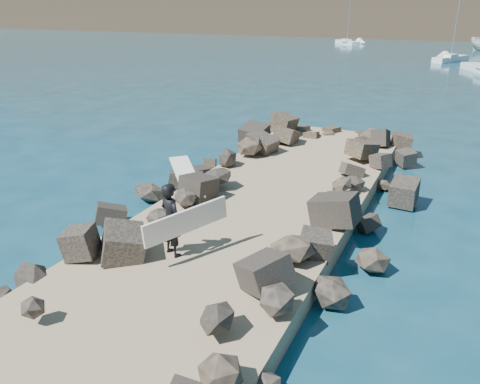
{
  "coord_description": "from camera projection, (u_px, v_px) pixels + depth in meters",
  "views": [
    {
      "loc": [
        5.44,
        -12.35,
        6.54
      ],
      "look_at": [
        0.0,
        -1.0,
        1.5
      ],
      "focal_mm": 35.0,
      "sensor_mm": 36.0,
      "label": 1
    }
  ],
  "objects": [
    {
      "name": "surfer_with_board",
      "position": [
        173.0,
        220.0,
        11.62
      ],
      "size": [
        1.43,
        2.18,
        1.93
      ],
      "color": "black",
      "rests_on": "jetty"
    },
    {
      "name": "riprap_right",
      "position": [
        331.0,
        251.0,
        12.35
      ],
      "size": [
        2.6,
        22.0,
        1.0
      ],
      "primitive_type": "cube",
      "color": "black",
      "rests_on": "ground"
    },
    {
      "name": "jetty",
      "position": [
        225.0,
        243.0,
        13.16
      ],
      "size": [
        6.0,
        26.0,
        0.6
      ],
      "primitive_type": "cube",
      "color": "#8C7759",
      "rests_on": "ground"
    },
    {
      "name": "surfboard_resting",
      "position": [
        187.0,
        180.0,
        15.82
      ],
      "size": [
        2.34,
        2.38,
        0.09
      ],
      "primitive_type": "cube",
      "rotation": [
        0.0,
        0.0,
        0.77
      ],
      "color": "white",
      "rests_on": "riprap_left"
    },
    {
      "name": "sailboat_e",
      "position": [
        347.0,
        42.0,
        82.82
      ],
      "size": [
        5.4,
        5.99,
        8.03
      ],
      "color": "white",
      "rests_on": "ground"
    },
    {
      "name": "ground",
      "position": [
        253.0,
        225.0,
        14.95
      ],
      "size": [
        800.0,
        800.0,
        0.0
      ],
      "primitive_type": "plane",
      "color": "#0F384C",
      "rests_on": "ground"
    },
    {
      "name": "riprap_left",
      "position": [
        150.0,
        212.0,
        14.67
      ],
      "size": [
        2.6,
        22.0,
        1.0
      ],
      "primitive_type": "cube",
      "color": "black",
      "rests_on": "ground"
    },
    {
      "name": "sailboat_b",
      "position": [
        451.0,
        59.0,
        57.74
      ],
      "size": [
        4.03,
        6.26,
        7.68
      ],
      "color": "white",
      "rests_on": "ground"
    }
  ]
}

